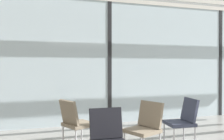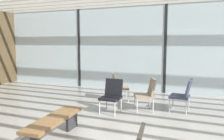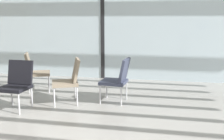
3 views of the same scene
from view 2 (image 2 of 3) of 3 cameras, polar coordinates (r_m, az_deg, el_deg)
glass_curtain_wall at (r=8.34m, az=13.29°, el=5.12°), size 14.00×0.08×3.15m
window_mullion_0 at (r=9.50m, az=-8.17°, el=5.46°), size 0.10×0.12×3.15m
window_mullion_1 at (r=8.34m, az=13.29°, el=5.12°), size 0.10×0.12×3.15m
parked_airplane at (r=14.60m, az=23.27°, el=8.24°), size 10.89×4.55×4.55m
lounge_chair_1 at (r=7.11m, az=1.51°, el=-3.79°), size 0.68×0.65×0.87m
lounge_chair_2 at (r=6.24m, az=17.49°, el=-5.64°), size 0.57×0.52×0.87m
lounge_chair_4 at (r=6.13m, az=8.82°, el=-5.62°), size 0.68×0.65×0.87m
lounge_chair_6 at (r=5.91m, az=-0.03°, el=-6.01°), size 0.50×0.54×0.87m
waiting_bench at (r=4.36m, az=-14.32°, el=-12.84°), size 0.51×1.70×0.47m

